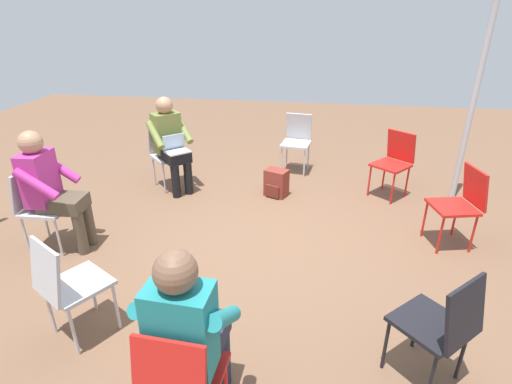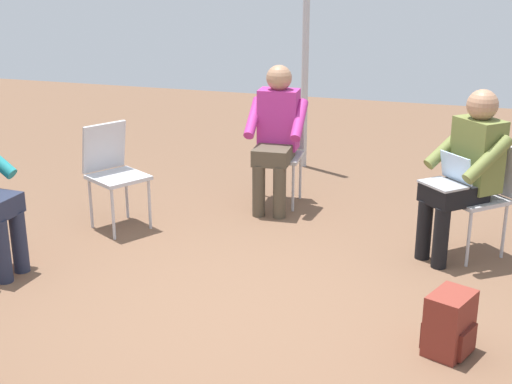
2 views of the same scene
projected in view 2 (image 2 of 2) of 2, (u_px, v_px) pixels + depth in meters
The scene contains 8 objects.
ground_plane at pixel (241, 314), 4.44m from camera, with size 14.00×14.00×0.00m, color brown.
chair_south at pixel (280, 148), 6.32m from camera, with size 0.42×0.46×0.85m.
chair_southwest at pixel (481, 189), 5.21m from camera, with size 0.58×0.58×0.85m.
chair_southeast at pixel (113, 168), 5.72m from camera, with size 0.57×0.56×0.85m.
person_with_laptop at pixel (466, 167), 5.08m from camera, with size 0.64×0.64×1.24m.
person_in_magenta at pixel (276, 130), 6.10m from camera, with size 0.51×0.54×1.24m.
backpack_near_laptop_user at pixel (449, 327), 3.98m from camera, with size 0.31×0.33×0.36m.
tent_pole_near at pixel (306, 45), 7.12m from camera, with size 0.07×0.07×2.52m, color #B2B2B7.
Camera 2 is at (-1.27, 3.76, 2.14)m, focal length 50.00 mm.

